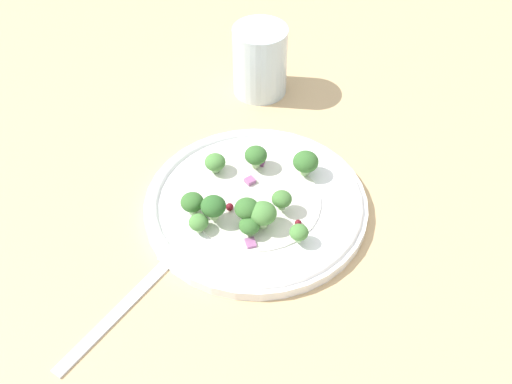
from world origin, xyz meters
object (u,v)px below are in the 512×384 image
Objects in this scene: fork at (136,294)px; plate at (256,204)px; broccoli_floret_1 at (213,207)px; broccoli_floret_2 at (217,161)px; broccoli_floret_0 at (263,214)px; water_glass at (260,61)px.

plate is at bearing -81.25° from fork.
plate is 16.48cm from fork.
broccoli_floret_1 is at bearing 87.73° from plate.
fork is (-2.51, 16.28, -0.61)cm from plate.
broccoli_floret_1 is 1.12× the size of broccoli_floret_2.
broccoli_floret_0 is at bearing -93.76° from fork.
plate is 6.74cm from broccoli_floret_2.
broccoli_floret_1 is at bearing -76.11° from fork.
plate is at bearing 143.11° from water_glass.
broccoli_floret_1 is at bearing 45.13° from broccoli_floret_0.
fork is at bearing 98.75° from plate.
broccoli_floret_1 is (0.21, 5.30, 2.67)cm from plate.
broccoli_floret_2 reaches higher than plate.
fork is (-8.93, 15.50, -2.49)cm from broccoli_floret_2.
plate is 22.16cm from water_glass.
plate is 9.10× the size of broccoli_floret_1.
broccoli_floret_1 is 0.29× the size of water_glass.
broccoli_floret_0 reaches higher than broccoli_floret_2.
broccoli_floret_0 and broccoli_floret_1 have the same top height.
broccoli_floret_2 reaches higher than fork.
broccoli_floret_0 is at bearing 155.25° from plate.
fork is (0.96, 14.68, -3.11)cm from broccoli_floret_0.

